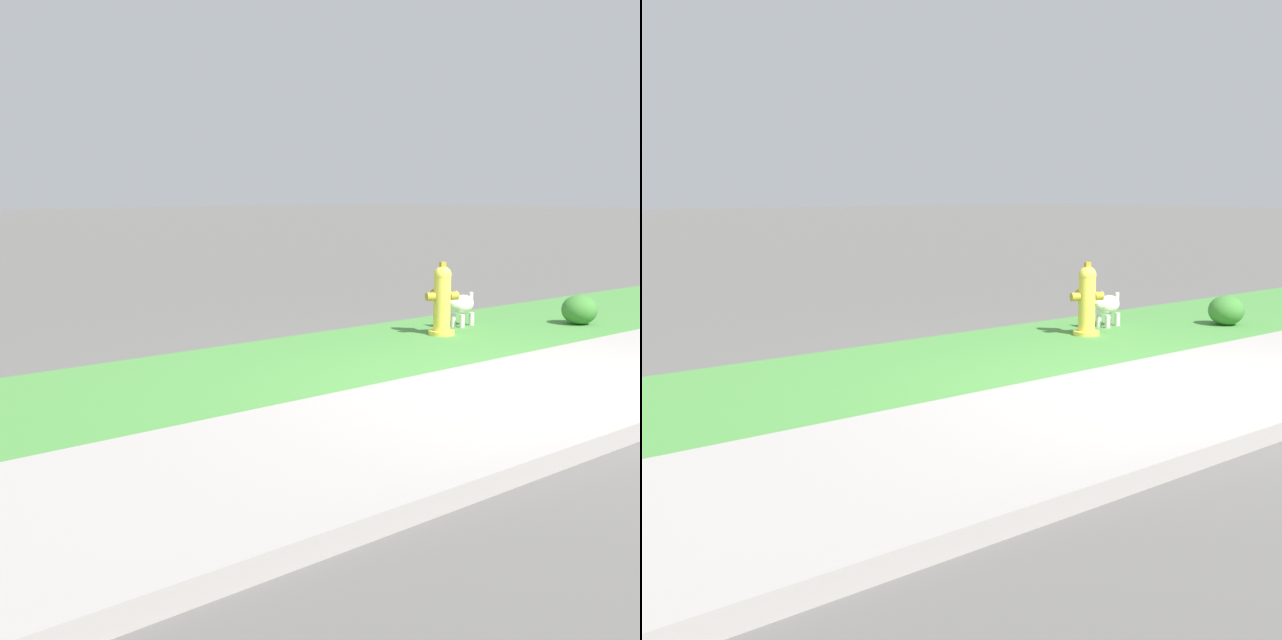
# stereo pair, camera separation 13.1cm
# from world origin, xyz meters

# --- Properties ---
(ground_plane) EXTENTS (120.00, 120.00, 0.00)m
(ground_plane) POSITION_xyz_m (0.00, 0.00, 0.00)
(ground_plane) COLOR #5B5956
(sidewalk_pavement) EXTENTS (18.00, 2.04, 0.01)m
(sidewalk_pavement) POSITION_xyz_m (0.00, 0.00, 0.01)
(sidewalk_pavement) COLOR #9E9993
(sidewalk_pavement) RESTS_ON ground
(grass_verge) EXTENTS (18.00, 2.23, 0.01)m
(grass_verge) POSITION_xyz_m (0.00, 2.13, 0.00)
(grass_verge) COLOR #47893D
(grass_verge) RESTS_ON ground
(fire_hydrant_across_street) EXTENTS (0.36, 0.34, 0.78)m
(fire_hydrant_across_street) POSITION_xyz_m (1.35, 2.25, 0.38)
(fire_hydrant_across_street) COLOR yellow
(fire_hydrant_across_street) RESTS_ON ground
(small_white_dog) EXTENTS (0.51, 0.26, 0.43)m
(small_white_dog) POSITION_xyz_m (1.94, 2.48, 0.25)
(small_white_dog) COLOR silver
(small_white_dog) RESTS_ON ground
(shrub_bush_near_lamp) EXTENTS (0.40, 0.40, 0.34)m
(shrub_bush_near_lamp) POSITION_xyz_m (3.08, 1.67, 0.17)
(shrub_bush_near_lamp) COLOR #3D7F33
(shrub_bush_near_lamp) RESTS_ON ground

